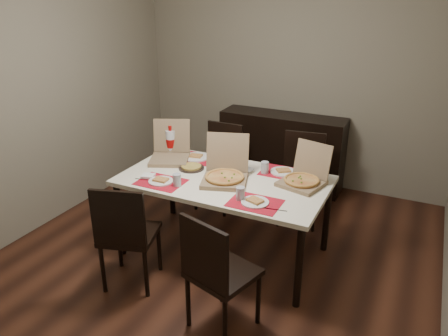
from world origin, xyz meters
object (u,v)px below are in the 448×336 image
(chair_near_left, at_px, (126,232))
(pizza_box_center, at_px, (225,175))
(dining_table, at_px, (224,185))
(chair_far_left, at_px, (220,162))
(sideboard, at_px, (281,150))
(soda_bottle, at_px, (171,142))
(dip_bowl, at_px, (247,170))
(chair_near_right, at_px, (216,270))
(chair_far_right, at_px, (301,174))

(chair_near_left, relative_size, pizza_box_center, 1.82)
(dining_table, relative_size, chair_far_left, 1.94)
(sideboard, relative_size, soda_bottle, 5.06)
(soda_bottle, bearing_deg, chair_near_left, -76.59)
(pizza_box_center, bearing_deg, chair_far_left, 118.59)
(sideboard, height_order, dining_table, sideboard)
(dining_table, xyz_separation_m, chair_near_left, (-0.48, -0.80, -0.17))
(pizza_box_center, xyz_separation_m, soda_bottle, (-0.77, 0.35, 0.07))
(dining_table, height_order, chair_far_left, chair_far_left)
(sideboard, bearing_deg, dip_bowl, -83.99)
(chair_near_left, height_order, soda_bottle, soda_bottle)
(chair_near_left, bearing_deg, dining_table, 59.21)
(sideboard, distance_m, soda_bottle, 1.60)
(chair_far_left, bearing_deg, dining_table, -61.84)
(chair_near_right, height_order, chair_far_right, same)
(sideboard, xyz_separation_m, chair_near_left, (-0.45, -2.48, 0.06))
(dip_bowl, bearing_deg, chair_far_left, 132.61)
(soda_bottle, bearing_deg, chair_far_right, 27.97)
(chair_near_right, xyz_separation_m, dip_bowl, (-0.27, 1.17, 0.25))
(chair_near_left, relative_size, dip_bowl, 8.03)
(dining_table, distance_m, pizza_box_center, 0.13)
(dining_table, bearing_deg, dip_bowl, 61.39)
(chair_near_right, bearing_deg, soda_bottle, 132.23)
(chair_near_right, bearing_deg, pizza_box_center, 112.03)
(pizza_box_center, bearing_deg, sideboard, 91.92)
(dip_bowl, bearing_deg, pizza_box_center, -109.68)
(dining_table, distance_m, soda_bottle, 0.83)
(chair_near_left, height_order, dip_bowl, chair_near_left)
(sideboard, height_order, soda_bottle, soda_bottle)
(sideboard, distance_m, chair_near_right, 2.65)
(dip_bowl, xyz_separation_m, soda_bottle, (-0.87, 0.09, 0.11))
(chair_far_right, height_order, soda_bottle, soda_bottle)
(chair_near_left, relative_size, chair_far_right, 1.00)
(dip_bowl, distance_m, soda_bottle, 0.88)
(chair_near_right, distance_m, pizza_box_center, 1.02)
(chair_far_left, bearing_deg, soda_bottle, -116.51)
(chair_far_left, relative_size, soda_bottle, 3.14)
(chair_far_left, relative_size, dip_bowl, 8.03)
(dining_table, relative_size, chair_far_right, 1.94)
(dining_table, xyz_separation_m, pizza_box_center, (0.03, -0.04, 0.13))
(chair_near_right, height_order, pizza_box_center, pizza_box_center)
(chair_near_left, bearing_deg, chair_far_left, 89.61)
(soda_bottle, bearing_deg, pizza_box_center, -24.52)
(sideboard, distance_m, chair_far_left, 0.92)
(sideboard, xyz_separation_m, chair_far_left, (-0.44, -0.81, 0.06))
(pizza_box_center, bearing_deg, chair_far_right, 67.27)
(dining_table, bearing_deg, soda_bottle, 157.09)
(pizza_box_center, distance_m, soda_bottle, 0.85)
(dining_table, height_order, dip_bowl, dip_bowl)
(sideboard, xyz_separation_m, pizza_box_center, (0.06, -1.72, 0.36))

